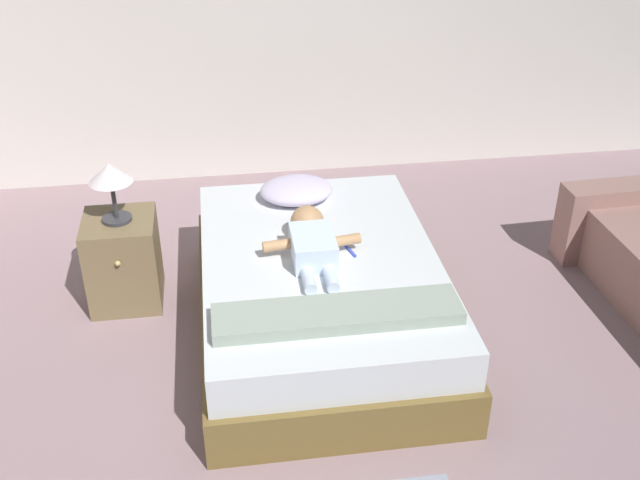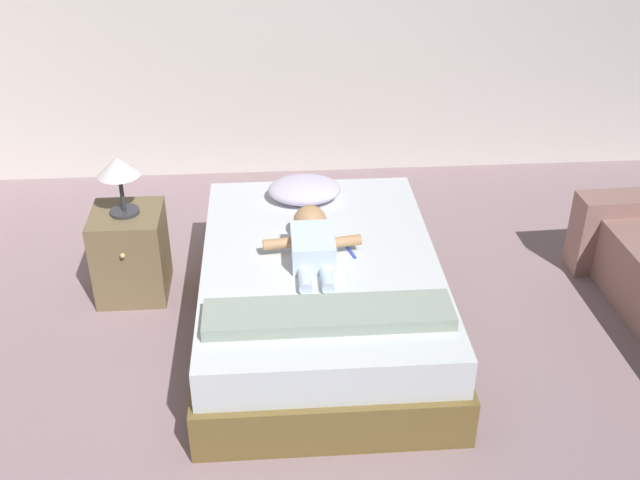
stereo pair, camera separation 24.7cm
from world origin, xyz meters
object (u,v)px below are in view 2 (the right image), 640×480
object	(u,v)px
bed	(320,294)
baby	(312,241)
lamp	(119,171)
nightstand	(131,253)
pillow	(304,189)
toothbrush	(350,250)

from	to	relation	value
bed	baby	xyz separation A→B (m)	(-0.04, 0.04, 0.31)
bed	lamp	size ratio (longest dim) A/B	5.47
baby	lamp	distance (m)	1.13
bed	nightstand	xyz separation A→B (m)	(-1.06, 0.44, 0.03)
nightstand	lamp	xyz separation A→B (m)	(0.00, 0.00, 0.53)
nightstand	baby	bearing A→B (deg)	-21.63
bed	pillow	bearing A→B (deg)	94.12
baby	nightstand	bearing A→B (deg)	158.37
baby	toothbrush	xyz separation A→B (m)	(0.20, 0.00, -0.07)
baby	lamp	bearing A→B (deg)	158.36
pillow	nightstand	bearing A→B (deg)	-168.84
baby	toothbrush	distance (m)	0.21
pillow	lamp	xyz separation A→B (m)	(-1.01, -0.20, 0.25)
bed	pillow	xyz separation A→B (m)	(-0.05, 0.64, 0.31)
lamp	baby	bearing A→B (deg)	-21.64
baby	lamp	world-z (taller)	lamp
baby	nightstand	size ratio (longest dim) A/B	1.23
pillow	nightstand	world-z (taller)	pillow
toothbrush	lamp	xyz separation A→B (m)	(-1.22, 0.40, 0.31)
lamp	nightstand	bearing A→B (deg)	-90.00
baby	pillow	bearing A→B (deg)	90.71
bed	nightstand	bearing A→B (deg)	157.32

